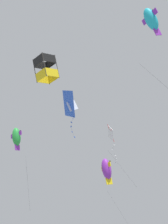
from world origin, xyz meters
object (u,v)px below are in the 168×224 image
object	(u,v)px
kite_delta_upper_right	(70,104)
kite_box_near_right	(46,69)
kite_fish_mid_left	(151,19)
kite_fish_near_left	(16,137)
kite_fish_low_drifter	(107,169)
kite_diamond_highest	(111,134)

from	to	relation	value
kite_delta_upper_right	kite_box_near_right	bearing A→B (deg)	-129.52
kite_delta_upper_right	kite_fish_mid_left	bearing A→B (deg)	36.97
kite_fish_near_left	kite_box_near_right	bearing A→B (deg)	-8.41
kite_delta_upper_right	kite_fish_low_drifter	size ratio (longest dim) A/B	0.41
kite_delta_upper_right	kite_diamond_highest	xyz separation A→B (m)	(-11.22, -8.54, 3.90)
kite_fish_mid_left	kite_fish_low_drifter	bearing A→B (deg)	157.62
kite_delta_upper_right	kite_fish_low_drifter	distance (m)	12.43
kite_fish_mid_left	kite_box_near_right	distance (m)	9.23
kite_fish_mid_left	kite_box_near_right	xyz separation A→B (m)	(2.20, -8.96, 0.30)
kite_delta_upper_right	kite_fish_mid_left	size ratio (longest dim) A/B	0.38
kite_fish_mid_left	kite_fish_low_drifter	distance (m)	17.36
kite_box_near_right	kite_fish_mid_left	bearing A→B (deg)	9.31
kite_fish_near_left	kite_fish_low_drifter	world-z (taller)	kite_fish_low_drifter
kite_diamond_highest	kite_box_near_right	xyz separation A→B (m)	(12.11, 6.54, -0.19)
kite_fish_near_left	kite_delta_upper_right	bearing A→B (deg)	-0.56
kite_fish_near_left	kite_box_near_right	xyz separation A→B (m)	(-0.21, 3.60, 4.51)
kite_delta_upper_right	kite_box_near_right	xyz separation A→B (m)	(0.90, -2.00, 3.71)
kite_fish_mid_left	kite_fish_low_drifter	xyz separation A→B (m)	(-8.45, -14.65, -3.95)
kite_diamond_highest	kite_box_near_right	bearing A→B (deg)	-51.49
kite_fish_mid_left	kite_box_near_right	world-z (taller)	kite_box_near_right
kite_fish_mid_left	kite_diamond_highest	world-z (taller)	kite_diamond_highest
kite_fish_mid_left	kite_fish_near_left	bearing A→B (deg)	-161.56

